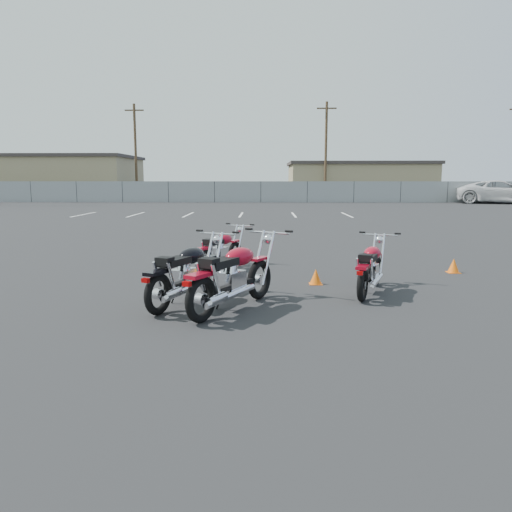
{
  "coord_description": "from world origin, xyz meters",
  "views": [
    {
      "loc": [
        0.36,
        -8.29,
        2.03
      ],
      "look_at": [
        0.2,
        0.6,
        0.65
      ],
      "focal_mm": 35.0,
      "sensor_mm": 36.0,
      "label": 1
    }
  ],
  "objects_px": {
    "motorcycle_second_black": "(186,273)",
    "white_van": "(501,185)",
    "motorcycle_third_red": "(233,276)",
    "motorcycle_rear_red": "(371,268)",
    "motorcycle_front_red": "(221,250)"
  },
  "relations": [
    {
      "from": "motorcycle_front_red",
      "to": "motorcycle_rear_red",
      "type": "height_order",
      "value": "motorcycle_rear_red"
    },
    {
      "from": "motorcycle_second_black",
      "to": "white_van",
      "type": "relative_size",
      "value": 0.28
    },
    {
      "from": "motorcycle_second_black",
      "to": "white_van",
      "type": "distance_m",
      "value": 39.51
    },
    {
      "from": "motorcycle_front_red",
      "to": "motorcycle_rear_red",
      "type": "bearing_deg",
      "value": -38.31
    },
    {
      "from": "motorcycle_third_red",
      "to": "motorcycle_front_red",
      "type": "bearing_deg",
      "value": 98.16
    },
    {
      "from": "motorcycle_front_red",
      "to": "motorcycle_third_red",
      "type": "relative_size",
      "value": 0.84
    },
    {
      "from": "motorcycle_third_red",
      "to": "white_van",
      "type": "distance_m",
      "value": 39.44
    },
    {
      "from": "motorcycle_rear_red",
      "to": "white_van",
      "type": "bearing_deg",
      "value": 61.95
    },
    {
      "from": "motorcycle_rear_red",
      "to": "motorcycle_front_red",
      "type": "bearing_deg",
      "value": 141.69
    },
    {
      "from": "motorcycle_second_black",
      "to": "motorcycle_third_red",
      "type": "bearing_deg",
      "value": -26.4
    },
    {
      "from": "motorcycle_third_red",
      "to": "white_van",
      "type": "height_order",
      "value": "white_van"
    },
    {
      "from": "motorcycle_front_red",
      "to": "motorcycle_second_black",
      "type": "height_order",
      "value": "motorcycle_second_black"
    },
    {
      "from": "motorcycle_third_red",
      "to": "motorcycle_rear_red",
      "type": "relative_size",
      "value": 1.13
    },
    {
      "from": "motorcycle_second_black",
      "to": "motorcycle_third_red",
      "type": "height_order",
      "value": "motorcycle_third_red"
    },
    {
      "from": "motorcycle_second_black",
      "to": "motorcycle_rear_red",
      "type": "bearing_deg",
      "value": 14.39
    }
  ]
}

